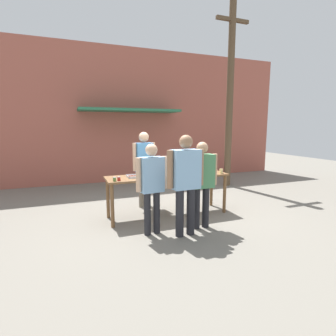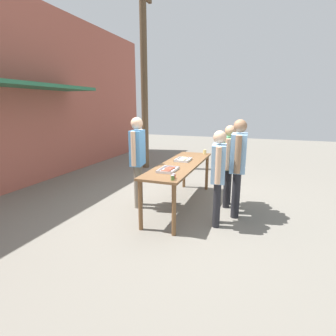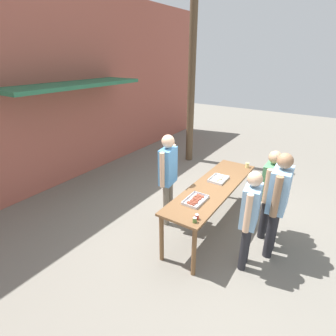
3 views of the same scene
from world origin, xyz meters
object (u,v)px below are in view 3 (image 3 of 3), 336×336
at_px(person_customer_holding_hotdog, 250,213).
at_px(person_customer_with_cup, 270,188).
at_px(condiment_jar_mustard, 195,220).
at_px(beer_cup, 247,165).
at_px(food_tray_sausages, 195,200).
at_px(condiment_jar_ketchup, 197,217).
at_px(food_tray_buns, 219,179).
at_px(person_customer_waiting_in_line, 278,198).
at_px(utility_pole, 192,57).
at_px(person_server_behind_table, 168,172).

distance_m(person_customer_holding_hotdog, person_customer_with_cup, 0.94).
xyz_separation_m(condiment_jar_mustard, beer_cup, (2.30, 0.01, 0.01)).
height_order(condiment_jar_mustard, beer_cup, beer_cup).
relative_size(person_customer_holding_hotdog, person_customer_with_cup, 0.99).
xyz_separation_m(food_tray_sausages, condiment_jar_ketchup, (-0.43, -0.25, 0.02)).
distance_m(food_tray_sausages, food_tray_buns, 0.91).
bearing_deg(person_customer_holding_hotdog, condiment_jar_ketchup, -60.66).
height_order(condiment_jar_ketchup, person_customer_with_cup, person_customer_with_cup).
height_order(beer_cup, person_customer_holding_hotdog, person_customer_holding_hotdog).
relative_size(food_tray_sausages, person_customer_with_cup, 0.28).
relative_size(food_tray_buns, beer_cup, 3.80).
xyz_separation_m(beer_cup, person_customer_holding_hotdog, (-1.76, -0.61, 0.02)).
bearing_deg(person_customer_with_cup, condiment_jar_ketchup, -25.59).
relative_size(condiment_jar_mustard, person_customer_with_cup, 0.05).
relative_size(condiment_jar_mustard, beer_cup, 0.76).
bearing_deg(condiment_jar_ketchup, person_customer_with_cup, -25.28).
xyz_separation_m(person_customer_with_cup, person_customer_waiting_in_line, (-0.42, -0.21, 0.08)).
relative_size(food_tray_buns, condiment_jar_ketchup, 4.98).
bearing_deg(food_tray_sausages, food_tray_buns, -0.03).
relative_size(beer_cup, utility_pole, 0.02).
xyz_separation_m(person_customer_holding_hotdog, person_customer_waiting_in_line, (0.52, -0.26, 0.08)).
distance_m(food_tray_sausages, condiment_jar_ketchup, 0.50).
bearing_deg(food_tray_buns, person_customer_waiting_in_line, -108.48).
bearing_deg(condiment_jar_ketchup, condiment_jar_mustard, -171.45).
distance_m(person_customer_with_cup, person_customer_waiting_in_line, 0.48).
xyz_separation_m(person_customer_with_cup, utility_pole, (2.51, 2.94, 1.99)).
relative_size(person_server_behind_table, person_customer_waiting_in_line, 1.01).
bearing_deg(person_customer_holding_hotdog, food_tray_sausages, -96.03).
xyz_separation_m(food_tray_buns, condiment_jar_ketchup, (-1.34, -0.25, 0.02)).
relative_size(food_tray_buns, person_customer_with_cup, 0.24).
relative_size(food_tray_buns, person_customer_holding_hotdog, 0.24).
relative_size(condiment_jar_ketchup, beer_cup, 0.76).
distance_m(food_tray_buns, person_customer_holding_hotdog, 1.24).
xyz_separation_m(food_tray_sausages, person_customer_holding_hotdog, (0.02, -0.86, 0.06)).
bearing_deg(beer_cup, food_tray_buns, 163.73).
height_order(beer_cup, person_server_behind_table, person_server_behind_table).
relative_size(food_tray_buns, condiment_jar_mustard, 4.98).
height_order(food_tray_sausages, person_customer_with_cup, person_customer_with_cup).
xyz_separation_m(person_customer_holding_hotdog, person_customer_with_cup, (0.94, -0.05, 0.00)).
relative_size(food_tray_sausages, food_tray_buns, 1.16).
xyz_separation_m(food_tray_sausages, person_server_behind_table, (0.34, 0.75, 0.18)).
bearing_deg(person_customer_holding_hotdog, utility_pole, -147.29).
height_order(food_tray_buns, condiment_jar_ketchup, condiment_jar_ketchup).
xyz_separation_m(condiment_jar_mustard, condiment_jar_ketchup, (0.08, 0.01, 0.00)).
bearing_deg(person_server_behind_table, condiment_jar_mustard, -138.57).
bearing_deg(beer_cup, food_tray_sausages, 171.86).
height_order(beer_cup, utility_pole, utility_pole).
bearing_deg(person_customer_waiting_in_line, person_customer_holding_hotdog, -29.12).
height_order(person_customer_holding_hotdog, person_customer_with_cup, person_customer_with_cup).
xyz_separation_m(person_server_behind_table, person_customer_waiting_in_line, (0.20, -1.86, -0.04)).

